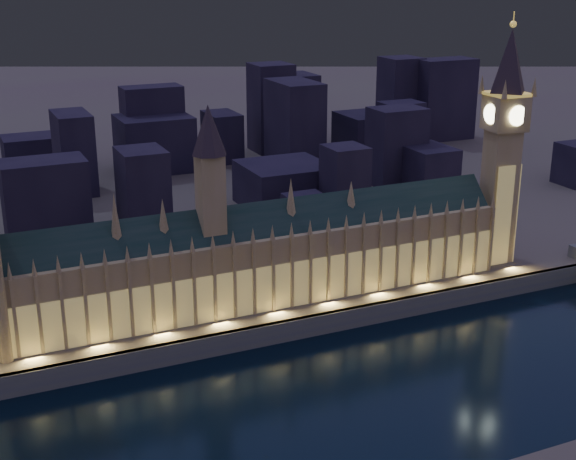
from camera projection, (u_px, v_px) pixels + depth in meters
name	position (u px, v px, depth m)	size (l,w,h in m)	color
ground_plane	(343.00, 391.00, 262.26)	(2000.00, 2000.00, 0.00)	black
north_bank	(67.00, 115.00, 710.02)	(2000.00, 960.00, 8.00)	#4B3C42
embankment_wall	(291.00, 330.00, 296.38)	(2000.00, 2.50, 8.00)	#404958
palace_of_westminster	(260.00, 257.00, 305.77)	(202.00, 21.45, 78.00)	olive
elizabeth_tower	(504.00, 127.00, 336.43)	(18.00, 18.00, 106.31)	olive
city_backdrop	(206.00, 143.00, 479.80)	(447.98, 215.63, 68.40)	black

